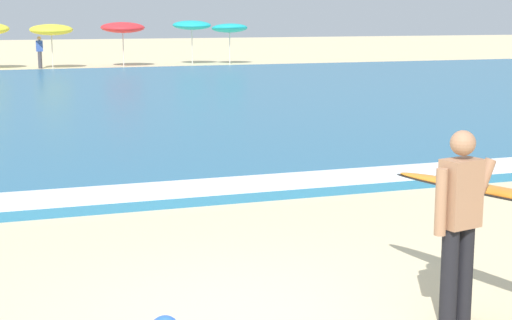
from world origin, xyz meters
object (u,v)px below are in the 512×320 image
beach_umbrella_5 (123,28)px  beach_umbrella_7 (230,28)px  surfer_with_board (478,207)px  beach_umbrella_4 (51,30)px  beach_umbrella_6 (192,25)px  beachgoer_near_row_left (40,51)px

beach_umbrella_5 → beach_umbrella_7: beach_umbrella_5 is taller
surfer_with_board → beach_umbrella_4: size_ratio=1.22×
beach_umbrella_4 → beach_umbrella_6: (7.42, 1.04, 0.17)m
beach_umbrella_5 → beach_umbrella_7: size_ratio=1.04×
surfer_with_board → beachgoer_near_row_left: size_ratio=1.72×
surfer_with_board → beach_umbrella_7: bearing=76.0°
beachgoer_near_row_left → surfer_with_board: bearing=-88.3°
surfer_with_board → beach_umbrella_4: bearing=90.7°
beach_umbrella_4 → beach_umbrella_5: size_ratio=0.96×
surfer_with_board → beach_umbrella_5: bearing=85.0°
beach_umbrella_6 → beachgoer_near_row_left: (-8.01, -0.85, -1.23)m
beachgoer_near_row_left → beach_umbrella_4: bearing=-17.8°
beach_umbrella_6 → beachgoer_near_row_left: beach_umbrella_6 is taller
beach_umbrella_4 → beachgoer_near_row_left: size_ratio=1.41×
beach_umbrella_6 → beach_umbrella_4: bearing=-172.0°
beach_umbrella_4 → beachgoer_near_row_left: (-0.59, 0.19, -1.06)m
beach_umbrella_7 → beach_umbrella_5: bearing=-178.7°
surfer_with_board → beach_umbrella_7: beach_umbrella_7 is taller
beach_umbrella_7 → beachgoer_near_row_left: bearing=-178.4°
beach_umbrella_5 → surfer_with_board: bearing=-95.0°
beach_umbrella_4 → beach_umbrella_7: beach_umbrella_4 is taller
surfer_with_board → beach_umbrella_5: beach_umbrella_5 is taller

